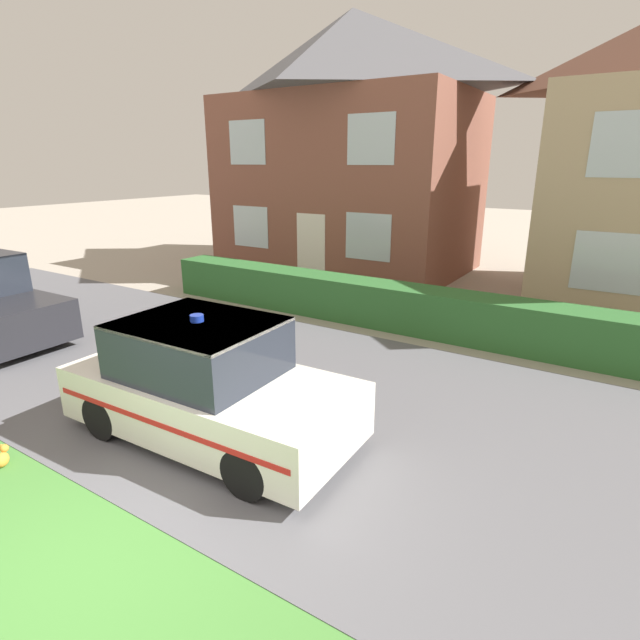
{
  "coord_description": "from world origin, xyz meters",
  "views": [
    {
      "loc": [
        3.82,
        -2.01,
        3.56
      ],
      "look_at": [
        -0.44,
        4.65,
        1.05
      ],
      "focal_mm": 28.0,
      "sensor_mm": 36.0,
      "label": 1
    }
  ],
  "objects": [
    {
      "name": "road_strip",
      "position": [
        0.0,
        3.83,
        0.01
      ],
      "size": [
        28.0,
        6.41,
        0.01
      ],
      "primitive_type": "cube",
      "color": "#5B5B60",
      "rests_on": "ground"
    },
    {
      "name": "lawn_verge",
      "position": [
        0.0,
        -0.71,
        0.0
      ],
      "size": [
        28.0,
        2.67,
        0.01
      ],
      "primitive_type": "cube",
      "color": "#478438",
      "rests_on": "ground"
    },
    {
      "name": "garden_hedge",
      "position": [
        -0.63,
        7.92,
        0.49
      ],
      "size": [
        12.44,
        0.9,
        0.97
      ],
      "primitive_type": "cube",
      "color": "#2D662D",
      "rests_on": "ground"
    },
    {
      "name": "house_left",
      "position": [
        -4.7,
        13.19,
        4.12
      ],
      "size": [
        8.12,
        5.67,
        8.06
      ],
      "color": "brown",
      "rests_on": "ground"
    },
    {
      "name": "police_car",
      "position": [
        -0.68,
        2.27,
        0.76
      ],
      "size": [
        3.99,
        1.92,
        1.69
      ],
      "rotation": [
        0.0,
        0.0,
        0.03
      ],
      "color": "black",
      "rests_on": "road_strip"
    },
    {
      "name": "cat",
      "position": [
        -2.32,
        0.36,
        0.11
      ],
      "size": [
        0.23,
        0.3,
        0.26
      ],
      "rotation": [
        0.0,
        0.0,
        2.21
      ],
      "color": "orange",
      "rests_on": "ground"
    },
    {
      "name": "ground_plane",
      "position": [
        0.0,
        0.0,
        0.0
      ],
      "size": [
        80.0,
        80.0,
        0.0
      ],
      "primitive_type": "plane",
      "color": "#A89E8E"
    }
  ]
}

